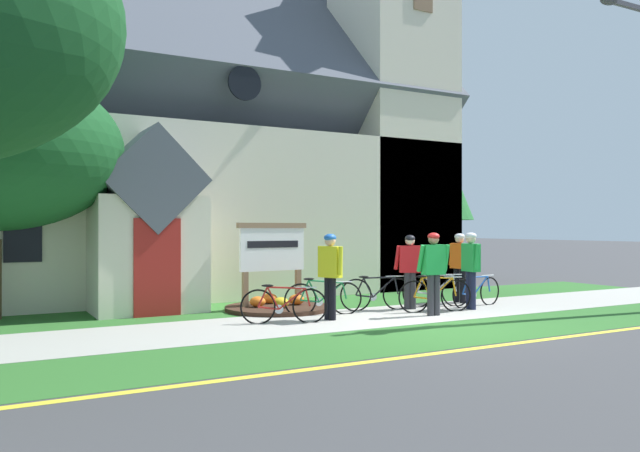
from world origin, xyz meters
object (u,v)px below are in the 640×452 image
at_px(church_sign, 272,251).
at_px(bicycle_red, 437,291).
at_px(cyclist_in_yellow_jersey, 330,269).
at_px(bicycle_white, 284,305).
at_px(cyclist_in_white_jersey, 460,262).
at_px(cyclist_in_red_jersey, 434,266).
at_px(bicycle_orange, 435,295).
at_px(bicycle_silver, 323,298).
at_px(bicycle_black, 377,293).
at_px(bicycle_yellow, 476,291).
at_px(cyclist_in_blue_jersey, 410,265).
at_px(roadside_conifer, 418,150).
at_px(cyclist_in_green_jersey, 471,264).

height_order(church_sign, bicycle_red, church_sign).
bearing_deg(bicycle_red, cyclist_in_yellow_jersey, -169.20).
bearing_deg(bicycle_white, cyclist_in_white_jersey, 9.13).
height_order(church_sign, cyclist_in_red_jersey, church_sign).
height_order(bicycle_orange, bicycle_silver, bicycle_orange).
bearing_deg(bicycle_black, bicycle_silver, -175.45).
bearing_deg(bicycle_red, bicycle_silver, 178.69).
bearing_deg(bicycle_yellow, church_sign, 155.51).
relative_size(church_sign, cyclist_in_white_jersey, 1.15).
bearing_deg(cyclist_in_red_jersey, bicycle_red, 47.90).
bearing_deg(bicycle_yellow, bicycle_black, 165.60).
relative_size(bicycle_black, bicycle_orange, 1.01).
xyz_separation_m(bicycle_orange, cyclist_in_blue_jersey, (-0.19, 0.66, 0.63)).
bearing_deg(church_sign, bicycle_white, -109.08).
xyz_separation_m(bicycle_white, roadside_conifer, (8.82, 7.00, 4.38)).
relative_size(bicycle_silver, cyclist_in_yellow_jersey, 0.97).
height_order(bicycle_white, cyclist_in_yellow_jersey, cyclist_in_yellow_jersey).
bearing_deg(cyclist_in_white_jersey, roadside_conifer, 60.45).
height_order(bicycle_black, cyclist_in_white_jersey, cyclist_in_white_jersey).
bearing_deg(bicycle_yellow, roadside_conifer, 62.21).
relative_size(cyclist_in_green_jersey, roadside_conifer, 0.24).
distance_m(bicycle_yellow, cyclist_in_yellow_jersey, 4.23).
bearing_deg(cyclist_in_green_jersey, cyclist_in_white_jersey, 59.71).
xyz_separation_m(bicycle_red, bicycle_yellow, (0.85, -0.44, -0.02)).
distance_m(bicycle_orange, bicycle_white, 3.68).
bearing_deg(church_sign, cyclist_in_red_jersey, -47.30).
relative_size(bicycle_orange, cyclist_in_green_jersey, 0.95).
distance_m(bicycle_red, cyclist_in_red_jersey, 1.71).
height_order(bicycle_black, cyclist_in_green_jersey, cyclist_in_green_jersey).
height_order(bicycle_black, bicycle_yellow, bicycle_black).
height_order(bicycle_yellow, cyclist_in_yellow_jersey, cyclist_in_yellow_jersey).
relative_size(bicycle_black, roadside_conifer, 0.24).
xyz_separation_m(bicycle_yellow, roadside_conifer, (3.64, 6.90, 4.38)).
bearing_deg(cyclist_in_yellow_jersey, cyclist_in_green_jersey, -2.37).
bearing_deg(cyclist_in_red_jersey, cyclist_in_blue_jersey, 79.13).
distance_m(bicycle_yellow, cyclist_in_green_jersey, 0.92).
distance_m(bicycle_white, cyclist_in_red_jersey, 3.41).
relative_size(bicycle_orange, cyclist_in_white_jersey, 0.97).
xyz_separation_m(cyclist_in_red_jersey, cyclist_in_yellow_jersey, (-2.26, 0.54, -0.01)).
height_order(bicycle_white, cyclist_in_red_jersey, cyclist_in_red_jersey).
bearing_deg(cyclist_in_green_jersey, church_sign, 149.08).
bearing_deg(bicycle_silver, bicycle_orange, -18.11).
bearing_deg(cyclist_in_white_jersey, bicycle_red, -162.74).
relative_size(bicycle_red, cyclist_in_white_jersey, 0.95).
distance_m(bicycle_red, cyclist_in_yellow_jersey, 3.44).
xyz_separation_m(cyclist_in_red_jersey, cyclist_in_green_jersey, (1.42, 0.38, -0.00)).
bearing_deg(cyclist_in_red_jersey, bicycle_yellow, 20.89).
relative_size(bicycle_black, bicycle_white, 1.06).
height_order(bicycle_black, bicycle_orange, bicycle_orange).
bearing_deg(cyclist_in_green_jersey, bicycle_yellow, 35.10).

